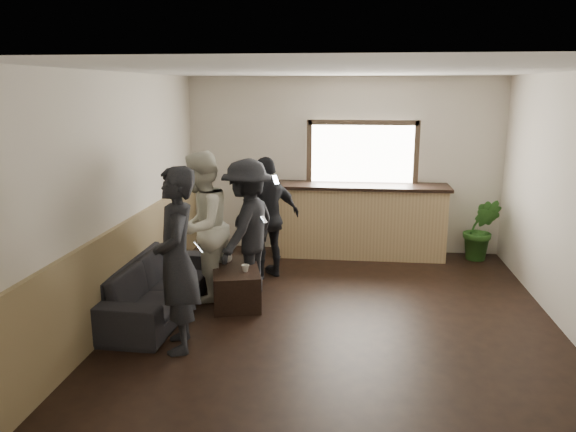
# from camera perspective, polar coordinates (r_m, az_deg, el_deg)

# --- Properties ---
(ground) EXTENTS (5.00, 6.00, 0.01)m
(ground) POSITION_cam_1_polar(r_m,az_deg,el_deg) (6.56, 4.83, -10.70)
(ground) COLOR black
(room_shell) EXTENTS (5.01, 6.01, 2.80)m
(room_shell) POSITION_cam_1_polar(r_m,az_deg,el_deg) (6.19, -1.75, 2.14)
(room_shell) COLOR silver
(room_shell) RESTS_ON ground
(bar_counter) EXTENTS (2.70, 0.68, 2.13)m
(bar_counter) POSITION_cam_1_polar(r_m,az_deg,el_deg) (8.93, 7.39, -0.01)
(bar_counter) COLOR tan
(bar_counter) RESTS_ON ground
(sofa) EXTENTS (0.93, 2.21, 0.64)m
(sofa) POSITION_cam_1_polar(r_m,az_deg,el_deg) (6.92, -13.32, -6.91)
(sofa) COLOR black
(sofa) RESTS_ON ground
(coffee_table) EXTENTS (0.78, 1.11, 0.45)m
(coffee_table) POSITION_cam_1_polar(r_m,az_deg,el_deg) (7.10, -5.31, -6.90)
(coffee_table) COLOR black
(coffee_table) RESTS_ON ground
(cup_a) EXTENTS (0.16, 0.16, 0.10)m
(cup_a) POSITION_cam_1_polar(r_m,az_deg,el_deg) (7.23, -6.20, -4.29)
(cup_a) COLOR silver
(cup_a) RESTS_ON coffee_table
(cup_b) EXTENTS (0.13, 0.13, 0.09)m
(cup_b) POSITION_cam_1_polar(r_m,az_deg,el_deg) (6.84, -4.35, -5.31)
(cup_b) COLOR silver
(cup_b) RESTS_ON coffee_table
(potted_plant) EXTENTS (0.62, 0.54, 0.98)m
(potted_plant) POSITION_cam_1_polar(r_m,az_deg,el_deg) (9.14, 19.03, -1.30)
(potted_plant) COLOR #2D6623
(potted_plant) RESTS_ON ground
(person_a) EXTENTS (0.64, 0.79, 1.88)m
(person_a) POSITION_cam_1_polar(r_m,az_deg,el_deg) (5.73, -11.25, -4.42)
(person_a) COLOR black
(person_a) RESTS_ON ground
(person_b) EXTENTS (0.89, 1.04, 1.87)m
(person_b) POSITION_cam_1_polar(r_m,az_deg,el_deg) (7.04, -8.84, -1.11)
(person_b) COLOR silver
(person_b) RESTS_ON ground
(person_c) EXTENTS (0.95, 1.28, 1.76)m
(person_c) POSITION_cam_1_polar(r_m,az_deg,el_deg) (7.15, -4.13, -1.23)
(person_c) COLOR black
(person_c) RESTS_ON ground
(person_d) EXTENTS (1.04, 0.95, 1.71)m
(person_d) POSITION_cam_1_polar(r_m,az_deg,el_deg) (7.80, -2.07, -0.19)
(person_d) COLOR black
(person_d) RESTS_ON ground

